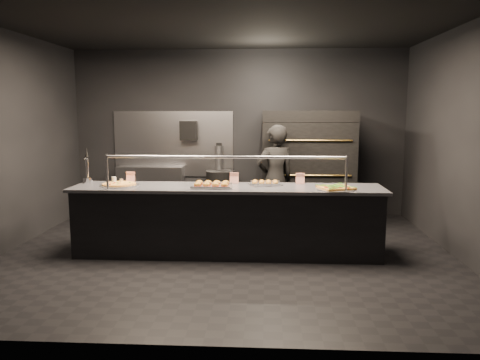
{
  "coord_description": "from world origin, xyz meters",
  "views": [
    {
      "loc": [
        0.51,
        -6.06,
        1.91
      ],
      "look_at": [
        0.16,
        0.2,
        0.98
      ],
      "focal_mm": 35.0,
      "sensor_mm": 36.0,
      "label": 1
    }
  ],
  "objects": [
    {
      "name": "trash_bin",
      "position": [
        -0.3,
        2.16,
        0.42
      ],
      "size": [
        0.51,
        0.51,
        0.85
      ],
      "primitive_type": "cylinder",
      "color": "black",
      "rests_on": "ground"
    },
    {
      "name": "fire_extinguisher",
      "position": [
        -0.35,
        2.4,
        1.06
      ],
      "size": [
        0.14,
        0.14,
        0.51
      ],
      "color": "#B2B2B7",
      "rests_on": "room"
    },
    {
      "name": "tent_cards",
      "position": [
        -0.11,
        0.28,
        1.0
      ],
      "size": [
        2.47,
        0.04,
        0.15
      ],
      "color": "white",
      "rests_on": "service_counter"
    },
    {
      "name": "slider_tray_b",
      "position": [
        0.5,
        0.15,
        0.94
      ],
      "size": [
        0.48,
        0.42,
        0.06
      ],
      "color": "silver",
      "rests_on": "service_counter"
    },
    {
      "name": "condiment_jar",
      "position": [
        -1.52,
        0.1,
        0.97
      ],
      "size": [
        0.16,
        0.06,
        0.1
      ],
      "color": "silver",
      "rests_on": "service_counter"
    },
    {
      "name": "pizza_oven",
      "position": [
        1.2,
        1.9,
        0.97
      ],
      "size": [
        1.5,
        1.23,
        1.91
      ],
      "color": "black",
      "rests_on": "ground"
    },
    {
      "name": "room",
      "position": [
        -0.02,
        0.05,
        1.5
      ],
      "size": [
        6.04,
        6.0,
        3.0
      ],
      "color": "black",
      "rests_on": "ground"
    },
    {
      "name": "beer_tap",
      "position": [
        -1.95,
        0.2,
        1.06
      ],
      "size": [
        0.13,
        0.18,
        0.49
      ],
      "color": "silver",
      "rests_on": "service_counter"
    },
    {
      "name": "worker",
      "position": [
        0.65,
        1.15,
        0.85
      ],
      "size": [
        0.73,
        0.63,
        1.7
      ],
      "primitive_type": "imported",
      "rotation": [
        0.0,
        0.0,
        3.56
      ],
      "color": "black",
      "rests_on": "ground"
    },
    {
      "name": "service_counter",
      "position": [
        0.0,
        -0.0,
        0.46
      ],
      "size": [
        4.1,
        0.78,
        1.37
      ],
      "color": "black",
      "rests_on": "ground"
    },
    {
      "name": "prep_shelf",
      "position": [
        -1.6,
        2.32,
        0.45
      ],
      "size": [
        1.2,
        0.35,
        0.9
      ],
      "primitive_type": "cube",
      "color": "#99999E",
      "rests_on": "ground"
    },
    {
      "name": "slider_tray_a",
      "position": [
        -0.19,
        -0.08,
        0.95
      ],
      "size": [
        0.55,
        0.43,
        0.08
      ],
      "color": "silver",
      "rests_on": "service_counter"
    },
    {
      "name": "round_pizza",
      "position": [
        -1.45,
        0.01,
        0.94
      ],
      "size": [
        0.51,
        0.51,
        0.03
      ],
      "color": "silver",
      "rests_on": "service_counter"
    },
    {
      "name": "towel_dispenser",
      "position": [
        -0.9,
        2.39,
        1.55
      ],
      "size": [
        0.3,
        0.2,
        0.35
      ],
      "primitive_type": "cube",
      "color": "black",
      "rests_on": "room"
    },
    {
      "name": "square_pizza",
      "position": [
        1.4,
        -0.15,
        0.94
      ],
      "size": [
        0.5,
        0.5,
        0.05
      ],
      "color": "silver",
      "rests_on": "service_counter"
    }
  ]
}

